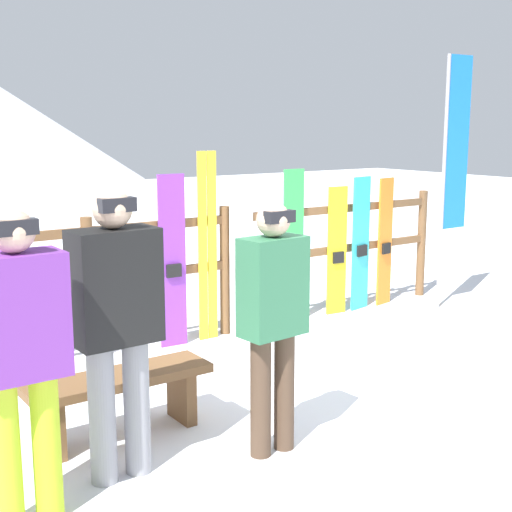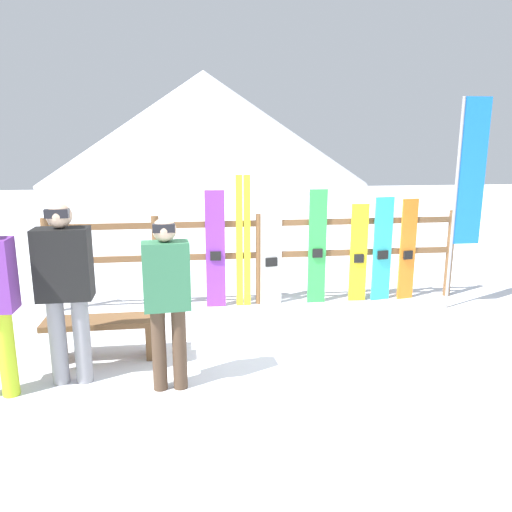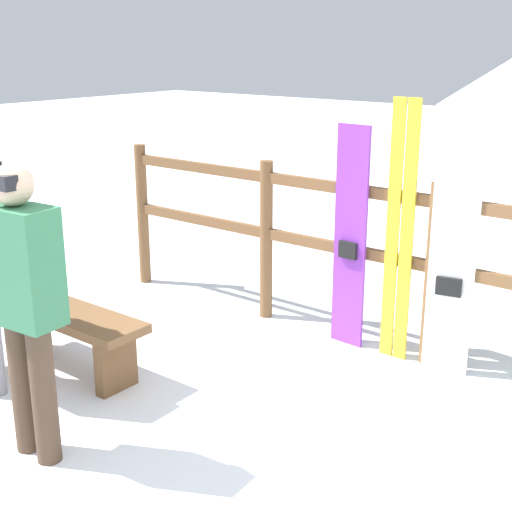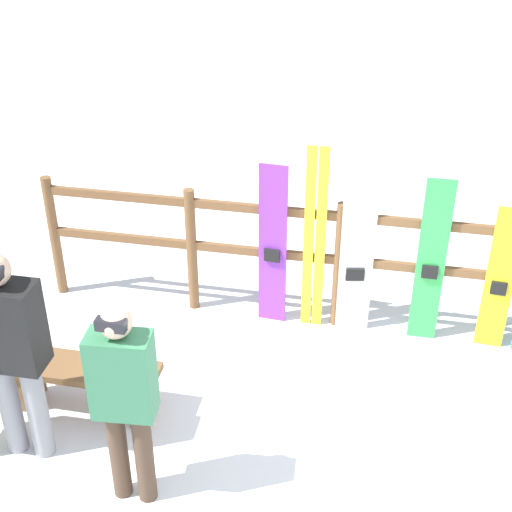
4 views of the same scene
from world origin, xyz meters
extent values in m
plane|color=white|center=(0.00, 0.00, 0.00)|extent=(40.00, 40.00, 0.00)
cylinder|color=brown|center=(-1.39, 1.81, 0.63)|extent=(0.10, 0.10, 1.26)
cylinder|color=brown|center=(0.00, 1.81, 0.63)|extent=(0.10, 0.10, 1.26)
cylinder|color=brown|center=(1.39, 1.81, 0.63)|extent=(0.10, 0.10, 1.26)
cylinder|color=brown|center=(2.78, 1.81, 0.63)|extent=(0.10, 0.10, 1.26)
cube|color=brown|center=(0.00, 1.81, 0.69)|extent=(5.55, 0.05, 0.08)
cube|color=brown|center=(0.00, 1.81, 1.13)|extent=(5.55, 0.05, 0.08)
cube|color=brown|center=(-1.83, 0.23, 0.40)|extent=(1.22, 0.36, 0.06)
cube|color=brown|center=(-2.29, 0.23, 0.19)|extent=(0.08, 0.29, 0.37)
cube|color=brown|center=(-1.38, 0.23, 0.19)|extent=(0.08, 0.29, 0.37)
cylinder|color=gray|center=(-2.17, -0.28, 0.41)|extent=(0.15, 0.15, 0.82)
cylinder|color=gray|center=(-1.95, -0.28, 0.41)|extent=(0.15, 0.15, 0.82)
cube|color=black|center=(-2.06, -0.28, 1.14)|extent=(0.48, 0.27, 0.65)
sphere|color=#D8B293|center=(-2.06, -0.28, 1.58)|extent=(0.22, 0.22, 0.22)
cube|color=black|center=(-2.06, -0.34, 1.60)|extent=(0.20, 0.08, 0.08)
cylinder|color=#B7D826|center=(-2.76, -0.46, 0.40)|extent=(0.15, 0.15, 0.79)
cylinder|color=#B7D826|center=(-2.55, -0.46, 0.40)|extent=(0.15, 0.15, 0.79)
cube|color=#723399|center=(-2.66, -0.46, 1.11)|extent=(0.46, 0.25, 0.63)
sphere|color=#D8B293|center=(-2.66, -0.46, 1.53)|extent=(0.21, 0.21, 0.21)
cube|color=black|center=(-2.66, -0.53, 1.55)|extent=(0.19, 0.08, 0.08)
cylinder|color=#4C3828|center=(-1.24, -0.52, 0.38)|extent=(0.13, 0.13, 0.76)
cylinder|color=#4C3828|center=(-1.06, -0.52, 0.38)|extent=(0.13, 0.13, 0.76)
cube|color=#33724C|center=(-1.15, -0.52, 1.07)|extent=(0.42, 0.26, 0.60)
sphere|color=#D8B293|center=(-1.15, -0.52, 1.47)|extent=(0.21, 0.21, 0.21)
cube|color=black|center=(-1.15, -0.59, 1.50)|extent=(0.19, 0.07, 0.07)
cube|color=purple|center=(-0.60, 1.76, 0.80)|extent=(0.26, 0.04, 1.59)
cube|color=black|center=(-0.60, 1.73, 0.72)|extent=(0.14, 0.04, 0.12)
cube|color=yellow|center=(-0.28, 1.76, 0.89)|extent=(0.09, 0.02, 1.79)
cube|color=yellow|center=(-0.18, 1.76, 0.89)|extent=(0.09, 0.02, 1.79)
cube|color=white|center=(0.15, 1.76, 0.68)|extent=(0.30, 0.08, 1.35)
cube|color=black|center=(0.15, 1.73, 0.61)|extent=(0.17, 0.06, 0.12)
cube|color=green|center=(0.79, 1.76, 0.79)|extent=(0.25, 0.03, 1.59)
cube|color=black|center=(0.79, 1.73, 0.71)|extent=(0.14, 0.03, 0.12)
cube|color=yellow|center=(1.39, 1.76, 0.69)|extent=(0.24, 0.04, 1.38)
cube|color=black|center=(1.39, 1.73, 0.62)|extent=(0.13, 0.04, 0.12)
cube|color=#2DBFCC|center=(1.73, 1.76, 0.73)|extent=(0.28, 0.08, 1.47)
cube|color=black|center=(1.73, 1.73, 0.66)|extent=(0.16, 0.06, 0.12)
cube|color=orange|center=(2.11, 1.76, 0.72)|extent=(0.25, 0.07, 1.44)
cube|color=black|center=(2.11, 1.73, 0.65)|extent=(0.14, 0.06, 0.12)
cylinder|color=#99999E|center=(2.49, 1.29, 1.38)|extent=(0.04, 0.04, 2.76)
cube|color=blue|center=(2.69, 1.29, 1.82)|extent=(0.36, 0.01, 1.87)
camera|label=1|loc=(-3.64, -3.89, 2.04)|focal=50.00mm
camera|label=2|loc=(-0.93, -4.78, 2.20)|focal=35.00mm
camera|label=3|loc=(1.84, -2.45, 2.15)|focal=50.00mm
camera|label=4|loc=(0.38, -3.76, 3.95)|focal=50.00mm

